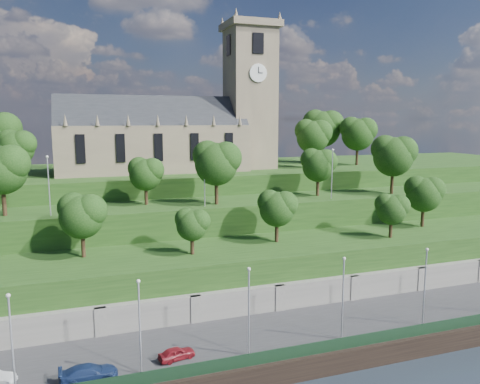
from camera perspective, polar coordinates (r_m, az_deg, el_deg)
name	(u,v)px	position (r m, az deg, el deg)	size (l,w,h in m)	color
promenade	(255,345)	(50.75, 1.87, -18.13)	(160.00, 12.00, 2.00)	#2D2D30
quay_wall	(279,374)	(45.79, 4.75, -21.22)	(160.00, 0.50, 2.20)	black
fence	(276,355)	(45.58, 4.43, -19.21)	(160.00, 0.10, 1.20)	#16321D
retaining_wall	(237,309)	(55.22, -0.39, -14.08)	(160.00, 2.10, 5.00)	slate
embankment_lower	(222,280)	(60.03, -2.26, -10.63)	(160.00, 12.00, 8.00)	#1E3F15
embankment_upper	(200,243)	(69.58, -4.89, -6.18)	(160.00, 10.00, 12.00)	#1E3F15
hilltop	(173,208)	(89.28, -8.19, -1.88)	(160.00, 32.00, 15.00)	#1E3F15
church	(180,128)	(83.96, -7.37, 7.77)	(38.60, 12.35, 27.60)	#72644F
trees_lower	(235,210)	(58.63, -0.67, -2.18)	(70.05, 8.92, 7.69)	black
trees_upper	(235,162)	(67.74, -0.63, 3.74)	(64.04, 8.46, 9.52)	black
trees_hilltop	(205,133)	(84.53, -4.32, 7.23)	(75.47, 16.22, 11.01)	black
lamp_posts_promenade	(249,305)	(44.65, 1.08, -13.66)	(60.36, 0.36, 8.62)	#B2B2B7
lamp_posts_upper	(204,175)	(64.74, -4.36, 2.09)	(40.36, 0.36, 7.62)	#B2B2B7
car_left	(177,353)	(46.16, -7.73, -18.91)	(1.38, 3.43, 1.17)	maroon
car_right	(89,373)	(44.51, -17.96, -20.24)	(1.96, 4.81, 1.40)	navy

